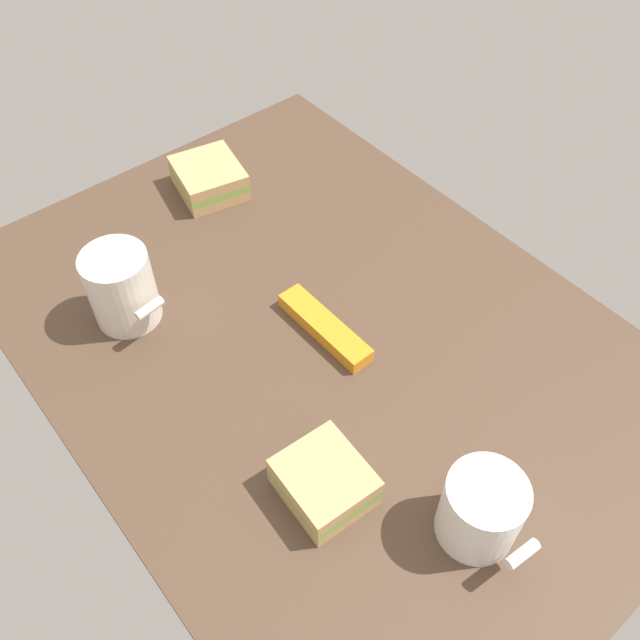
# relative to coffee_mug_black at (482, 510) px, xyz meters

# --- Properties ---
(tabletop) EXTENTS (0.90, 0.64, 0.02)m
(tabletop) POSITION_rel_coffee_mug_black_xyz_m (0.30, -0.04, -0.05)
(tabletop) COLOR #4C3828
(tabletop) RESTS_ON ground
(coffee_mug_black) EXTENTS (0.10, 0.08, 0.09)m
(coffee_mug_black) POSITION_rel_coffee_mug_black_xyz_m (0.00, 0.00, 0.00)
(coffee_mug_black) COLOR white
(coffee_mug_black) RESTS_ON tabletop
(coffee_mug_milky) EXTENTS (0.11, 0.08, 0.10)m
(coffee_mug_milky) POSITION_rel_coffee_mug_black_xyz_m (0.48, 0.13, 0.01)
(coffee_mug_milky) COLOR silver
(coffee_mug_milky) RESTS_ON tabletop
(sandwich_main) EXTENTS (0.12, 0.11, 0.04)m
(sandwich_main) POSITION_rel_coffee_mug_black_xyz_m (0.62, -0.09, -0.02)
(sandwich_main) COLOR tan
(sandwich_main) RESTS_ON tabletop
(sandwich_side) EXTENTS (0.10, 0.09, 0.04)m
(sandwich_side) POSITION_rel_coffee_mug_black_xyz_m (0.13, 0.09, -0.02)
(sandwich_side) COLOR tan
(sandwich_side) RESTS_ON tabletop
(snack_bar) EXTENTS (0.15, 0.04, 0.02)m
(snack_bar) POSITION_rel_coffee_mug_black_xyz_m (0.30, -0.05, -0.03)
(snack_bar) COLOR orange
(snack_bar) RESTS_ON tabletop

